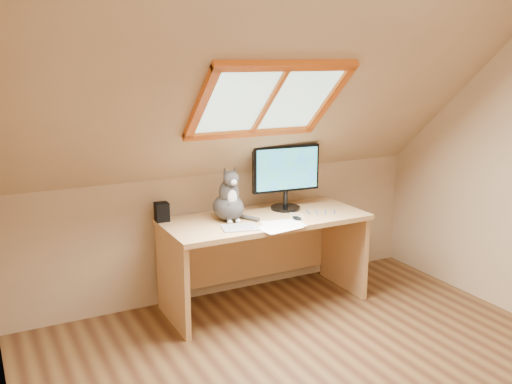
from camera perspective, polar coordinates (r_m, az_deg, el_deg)
room_shell at (r=2.90m, az=12.01°, el=3.73°), size 3.52×3.52×2.41m
desk at (r=4.47m, az=0.45°, el=-5.00°), size 1.56×0.68×0.71m
monitor at (r=4.49m, az=3.03°, el=1.92°), size 0.56×0.24×0.52m
cat at (r=4.22m, az=-2.74°, el=-0.90°), size 0.24×0.28×0.42m
desk_speaker at (r=4.27m, az=-9.40°, el=-1.97°), size 0.10×0.10×0.14m
graphics_tablet at (r=4.06m, az=-1.60°, el=-3.59°), size 0.29×0.24×0.01m
mouse at (r=4.27m, az=4.10°, el=-2.62°), size 0.06×0.10×0.03m
papers at (r=4.11m, az=2.13°, el=-3.42°), size 0.33×0.27×0.00m
cables at (r=4.42m, az=5.64°, el=-2.23°), size 0.51×0.26×0.01m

